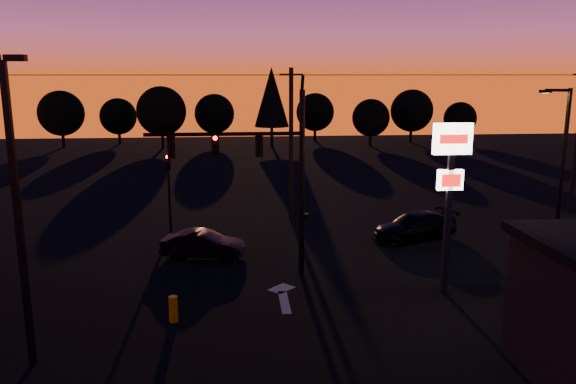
# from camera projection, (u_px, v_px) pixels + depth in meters

# --- Properties ---
(ground) EXTENTS (120.00, 120.00, 0.00)m
(ground) POSITION_uv_depth(u_px,v_px,m) (273.00, 313.00, 20.61)
(ground) COLOR black
(ground) RESTS_ON ground
(lane_arrow) EXTENTS (1.20, 3.10, 0.01)m
(lane_arrow) POSITION_uv_depth(u_px,v_px,m) (283.00, 295.00, 22.28)
(lane_arrow) COLOR beige
(lane_arrow) RESTS_ON ground
(traffic_signal_mast) EXTENTS (6.79, 0.52, 8.58)m
(traffic_signal_mast) POSITION_uv_depth(u_px,v_px,m) (264.00, 164.00, 23.47)
(traffic_signal_mast) COLOR black
(traffic_signal_mast) RESTS_ON ground
(secondary_signal) EXTENTS (0.30, 0.31, 4.35)m
(secondary_signal) POSITION_uv_depth(u_px,v_px,m) (169.00, 181.00, 30.77)
(secondary_signal) COLOR black
(secondary_signal) RESTS_ON ground
(parking_lot_light) EXTENTS (1.25, 0.30, 9.14)m
(parking_lot_light) POSITION_uv_depth(u_px,v_px,m) (16.00, 194.00, 15.94)
(parking_lot_light) COLOR black
(parking_lot_light) RESTS_ON ground
(pylon_sign) EXTENTS (1.50, 0.28, 6.80)m
(pylon_sign) POSITION_uv_depth(u_px,v_px,m) (451.00, 172.00, 21.67)
(pylon_sign) COLOR black
(pylon_sign) RESTS_ON ground
(streetlight) EXTENTS (1.55, 0.35, 8.00)m
(streetlight) POSITION_uv_depth(u_px,v_px,m) (561.00, 166.00, 26.28)
(streetlight) COLOR black
(streetlight) RESTS_ON ground
(utility_pole_1) EXTENTS (1.40, 0.26, 9.00)m
(utility_pole_1) POSITION_uv_depth(u_px,v_px,m) (291.00, 143.00, 33.48)
(utility_pole_1) COLOR black
(utility_pole_1) RESTS_ON ground
(power_wires) EXTENTS (36.00, 1.22, 0.07)m
(power_wires) POSITION_uv_depth(u_px,v_px,m) (291.00, 75.00, 32.66)
(power_wires) COLOR black
(power_wires) RESTS_ON ground
(bollard) EXTENTS (0.32, 0.32, 0.95)m
(bollard) POSITION_uv_depth(u_px,v_px,m) (173.00, 309.00, 19.84)
(bollard) COLOR #C47F00
(bollard) RESTS_ON ground
(tree_0) EXTENTS (5.36, 5.36, 6.74)m
(tree_0) POSITION_uv_depth(u_px,v_px,m) (61.00, 113.00, 66.56)
(tree_0) COLOR black
(tree_0) RESTS_ON ground
(tree_1) EXTENTS (4.54, 4.54, 5.71)m
(tree_1) POSITION_uv_depth(u_px,v_px,m) (118.00, 116.00, 70.14)
(tree_1) COLOR black
(tree_1) RESTS_ON ground
(tree_2) EXTENTS (5.77, 5.78, 7.26)m
(tree_2) POSITION_uv_depth(u_px,v_px,m) (161.00, 111.00, 65.60)
(tree_2) COLOR black
(tree_2) RESTS_ON ground
(tree_3) EXTENTS (4.95, 4.95, 6.22)m
(tree_3) POSITION_uv_depth(u_px,v_px,m) (214.00, 114.00, 70.16)
(tree_3) COLOR black
(tree_3) RESTS_ON ground
(tree_4) EXTENTS (4.18, 4.18, 9.50)m
(tree_4) POSITION_uv_depth(u_px,v_px,m) (272.00, 97.00, 67.40)
(tree_4) COLOR black
(tree_4) RESTS_ON ground
(tree_5) EXTENTS (4.95, 4.95, 6.22)m
(tree_5) POSITION_uv_depth(u_px,v_px,m) (315.00, 112.00, 73.26)
(tree_5) COLOR black
(tree_5) RESTS_ON ground
(tree_6) EXTENTS (4.54, 4.54, 5.71)m
(tree_6) POSITION_uv_depth(u_px,v_px,m) (371.00, 118.00, 68.00)
(tree_6) COLOR black
(tree_6) RESTS_ON ground
(tree_7) EXTENTS (5.36, 5.36, 6.74)m
(tree_7) POSITION_uv_depth(u_px,v_px,m) (412.00, 111.00, 71.33)
(tree_7) COLOR black
(tree_7) RESTS_ON ground
(tree_8) EXTENTS (4.12, 4.12, 5.19)m
(tree_8) POSITION_uv_depth(u_px,v_px,m) (460.00, 118.00, 71.08)
(tree_8) COLOR black
(tree_8) RESTS_ON ground
(car_mid) EXTENTS (4.12, 2.17, 1.29)m
(car_mid) POSITION_uv_depth(u_px,v_px,m) (203.00, 244.00, 26.79)
(car_mid) COLOR black
(car_mid) RESTS_ON ground
(car_right) EXTENTS (5.19, 3.67, 1.40)m
(car_right) POSITION_uv_depth(u_px,v_px,m) (415.00, 226.00, 29.83)
(car_right) COLOR black
(car_right) RESTS_ON ground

